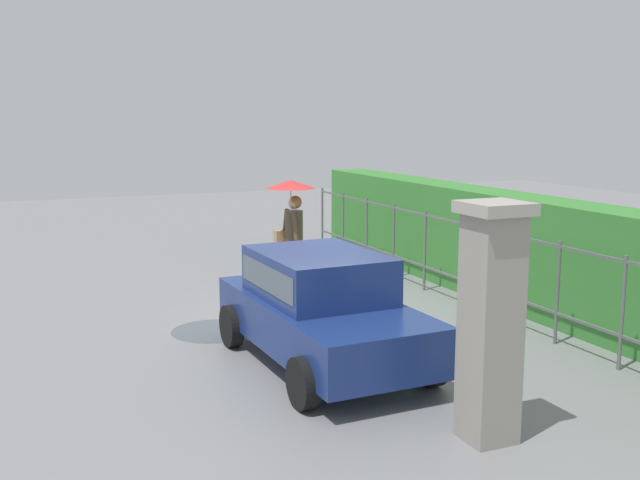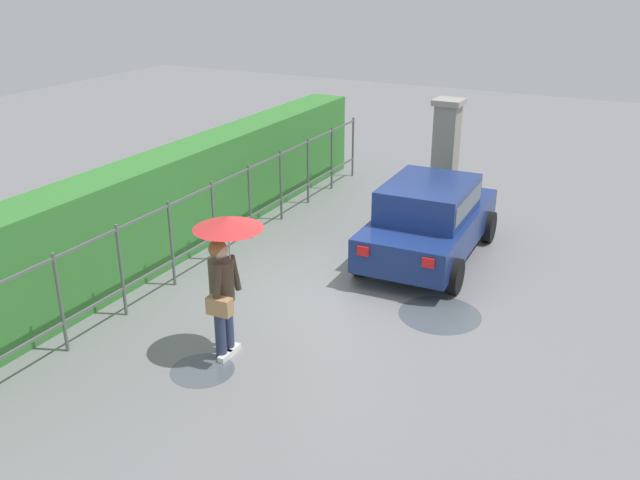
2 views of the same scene
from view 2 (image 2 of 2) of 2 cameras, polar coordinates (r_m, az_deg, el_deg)
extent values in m
plane|color=slate|center=(11.47, 1.74, -4.33)|extent=(40.00, 40.00, 0.00)
cube|color=navy|center=(12.74, 9.03, 1.02)|extent=(3.75, 1.76, 0.60)
cube|color=navy|center=(12.40, 8.99, 3.38)|extent=(1.95, 1.50, 0.60)
cube|color=#4C5B66|center=(12.40, 9.00, 3.47)|extent=(1.79, 1.52, 0.33)
cylinder|color=black|center=(14.19, 7.20, 2.14)|extent=(0.61, 0.20, 0.60)
cylinder|color=black|center=(13.80, 13.81, 1.07)|extent=(0.61, 0.20, 0.60)
cylinder|color=black|center=(12.00, 3.36, -1.54)|extent=(0.61, 0.20, 0.60)
cylinder|color=black|center=(11.54, 11.12, -2.95)|extent=(0.61, 0.20, 0.60)
cube|color=red|center=(11.21, 3.60, -0.91)|extent=(0.07, 0.20, 0.16)
cube|color=red|center=(10.89, 8.97, -1.88)|extent=(0.07, 0.20, 0.16)
cylinder|color=#2D3856|center=(9.70, -7.62, -6.93)|extent=(0.15, 0.15, 0.86)
cylinder|color=#2D3856|center=(9.56, -8.25, -7.45)|extent=(0.15, 0.15, 0.86)
cube|color=white|center=(9.87, -7.21, -8.98)|extent=(0.26, 0.10, 0.08)
cube|color=white|center=(9.72, -7.83, -9.52)|extent=(0.26, 0.10, 0.08)
cylinder|color=#473828|center=(9.30, -8.17, -3.31)|extent=(0.34, 0.34, 0.58)
sphere|color=#DBAD89|center=(9.12, -8.31, -0.87)|extent=(0.22, 0.22, 0.22)
sphere|color=olive|center=(9.13, -8.48, -0.73)|extent=(0.25, 0.25, 0.25)
cylinder|color=#473828|center=(9.42, -7.05, -2.72)|extent=(0.23, 0.10, 0.56)
cylinder|color=#473828|center=(9.08, -8.49, -3.78)|extent=(0.23, 0.10, 0.56)
cylinder|color=#B2B2B7|center=(9.17, -7.49, -1.29)|extent=(0.02, 0.02, 0.77)
cone|color=red|center=(9.00, -7.63, 1.43)|extent=(0.93, 0.93, 0.16)
cube|color=tan|center=(9.15, -8.32, -5.44)|extent=(0.18, 0.35, 0.24)
cube|color=gray|center=(15.23, 10.32, 6.70)|extent=(0.48, 0.48, 2.30)
cube|color=#9E998E|center=(14.96, 10.64, 11.17)|extent=(0.60, 0.60, 0.12)
cylinder|color=#59605B|center=(10.12, -20.69, -4.92)|extent=(0.05, 0.05, 1.50)
cylinder|color=#59605B|center=(10.86, -16.13, -2.47)|extent=(0.05, 0.05, 1.50)
cylinder|color=#59605B|center=(11.67, -12.19, -0.32)|extent=(0.05, 0.05, 1.50)
cylinder|color=#59605B|center=(12.55, -8.79, 1.54)|extent=(0.05, 0.05, 1.50)
cylinder|color=#59605B|center=(13.48, -5.83, 3.14)|extent=(0.05, 0.05, 1.50)
cylinder|color=#59605B|center=(14.44, -3.26, 4.53)|extent=(0.05, 0.05, 1.50)
cylinder|color=#59605B|center=(15.44, -1.00, 5.73)|extent=(0.05, 0.05, 1.50)
cylinder|color=#59605B|center=(16.47, 0.98, 6.78)|extent=(0.05, 0.05, 1.50)
cylinder|color=#59605B|center=(17.52, 2.74, 7.70)|extent=(0.05, 0.05, 1.50)
cube|color=#59605B|center=(12.33, -8.97, 4.45)|extent=(12.00, 0.03, 0.04)
cube|color=#59605B|center=(12.66, -8.71, 0.27)|extent=(12.00, 0.03, 0.04)
cube|color=#387F33|center=(13.02, -12.14, 3.00)|extent=(13.00, 0.90, 1.90)
cylinder|color=#4C545B|center=(10.92, 9.89, -6.11)|extent=(1.28, 1.28, 0.00)
cylinder|color=#4C545B|center=(9.54, -9.72, -10.58)|extent=(0.87, 0.87, 0.00)
camera|label=1|loc=(19.97, 28.40, 14.20)|focal=41.42mm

